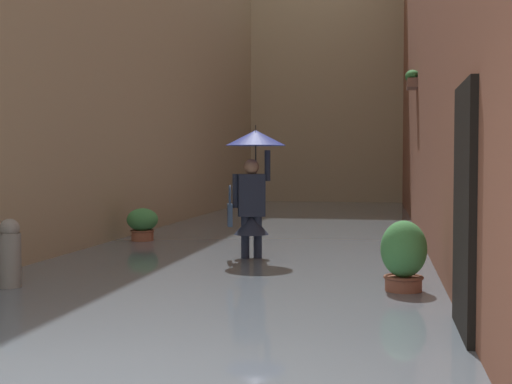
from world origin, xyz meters
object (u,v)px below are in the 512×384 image
Objects in this scene: potted_plant_far_right at (142,227)px; potted_plant_mid_left at (404,261)px; mooring_bollard at (10,262)px; person_wading at (253,176)px.

potted_plant_mid_left is at bearing 137.45° from potted_plant_far_right.
mooring_bollard reaches higher than potted_plant_far_right.
mooring_bollard is at bearing 91.71° from potted_plant_far_right.
potted_plant_mid_left is 4.27m from mooring_bollard.
mooring_bollard is (4.23, 0.58, -0.04)m from potted_plant_mid_left.
mooring_bollard is (-0.14, 4.59, 0.03)m from potted_plant_far_right.
person_wading is at bearing 141.76° from potted_plant_far_right.
mooring_bollard is (2.19, 2.76, -0.90)m from person_wading.
person_wading is 3.63m from mooring_bollard.
potted_plant_far_right is (4.37, -4.01, -0.07)m from potted_plant_mid_left.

